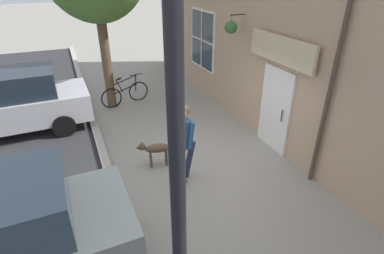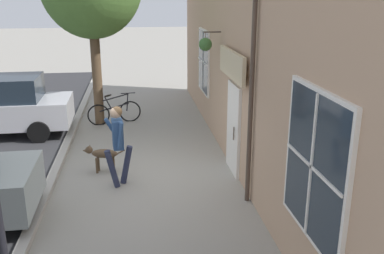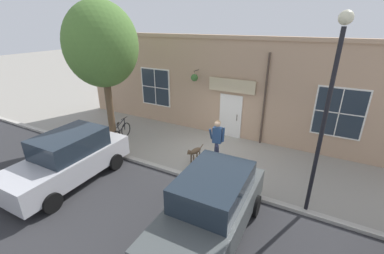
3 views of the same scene
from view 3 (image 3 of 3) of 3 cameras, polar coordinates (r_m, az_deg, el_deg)
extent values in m
plane|color=gray|center=(11.02, 4.50, -6.14)|extent=(90.00, 90.00, 0.00)
cube|color=#B2ADA3|center=(9.45, -0.61, -10.95)|extent=(0.20, 28.00, 0.12)
cube|color=tan|center=(12.24, 9.42, 8.02)|extent=(0.30, 18.00, 4.54)
cube|color=tan|center=(11.89, 10.17, 19.05)|extent=(0.42, 18.00, 0.16)
cube|color=white|center=(12.46, 8.55, 2.46)|extent=(0.10, 1.10, 2.10)
cube|color=#232D38|center=(12.45, 8.49, 2.20)|extent=(0.03, 0.90, 1.90)
cylinder|color=#47382D|center=(12.28, 9.93, 2.05)|extent=(0.03, 0.03, 0.30)
cube|color=beige|center=(11.95, 8.80, 9.09)|extent=(0.08, 2.20, 0.60)
cylinder|color=#47382D|center=(11.70, 15.81, 5.64)|extent=(0.09, 0.09, 4.09)
cylinder|color=#47382D|center=(12.42, 0.95, 12.45)|extent=(0.44, 0.04, 0.04)
cylinder|color=#47382D|center=(12.30, 0.54, 11.49)|extent=(0.01, 0.01, 0.34)
cone|color=#2D2823|center=(12.34, 0.54, 10.49)|extent=(0.32, 0.32, 0.18)
sphere|color=#3D6B33|center=(12.32, 0.54, 10.90)|extent=(0.34, 0.34, 0.34)
cube|color=white|center=(14.20, -8.08, 8.76)|extent=(0.08, 1.82, 2.02)
cube|color=#232D38|center=(14.18, -8.15, 8.73)|extent=(0.03, 1.70, 1.90)
cube|color=white|center=(14.16, -8.20, 8.72)|extent=(0.04, 0.04, 1.90)
cube|color=white|center=(14.16, -8.20, 8.72)|extent=(0.04, 1.70, 0.04)
cube|color=white|center=(11.55, 29.86, 2.75)|extent=(0.08, 1.82, 2.02)
cube|color=#232D38|center=(11.52, 29.86, 2.71)|extent=(0.03, 1.70, 1.90)
cube|color=white|center=(11.50, 29.86, 2.68)|extent=(0.04, 0.04, 1.90)
cube|color=white|center=(11.50, 29.86, 2.68)|extent=(0.04, 1.70, 0.04)
cylinder|color=#282D47|center=(10.14, 5.64, -6.08)|extent=(0.32, 0.16, 0.87)
cylinder|color=#282D47|center=(10.45, 5.31, -5.15)|extent=(0.32, 0.16, 0.87)
cube|color=#2D4C7A|center=(9.97, 5.63, -1.81)|extent=(0.26, 0.36, 0.63)
sphere|color=tan|center=(9.76, 5.70, 0.70)|extent=(0.24, 0.24, 0.24)
sphere|color=brown|center=(9.78, 5.76, 0.89)|extent=(0.23, 0.23, 0.23)
cylinder|color=#2D4C7A|center=(9.93, 6.98, -1.73)|extent=(0.17, 0.10, 0.57)
cylinder|color=#2D4C7A|center=(9.92, 4.20, -1.53)|extent=(0.34, 0.12, 0.52)
ellipsoid|color=brown|center=(10.27, 0.77, -5.33)|extent=(0.65, 0.35, 0.21)
cylinder|color=brown|center=(10.25, 0.40, -7.20)|extent=(0.06, 0.06, 0.38)
cylinder|color=brown|center=(10.32, -0.19, -6.96)|extent=(0.06, 0.06, 0.38)
cylinder|color=brown|center=(10.49, 1.70, -6.45)|extent=(0.06, 0.06, 0.38)
cylinder|color=brown|center=(10.57, 1.12, -6.21)|extent=(0.06, 0.06, 0.38)
sphere|color=brown|center=(9.99, -0.58, -5.67)|extent=(0.17, 0.17, 0.17)
cone|color=brown|center=(9.93, -0.99, -6.00)|extent=(0.12, 0.11, 0.09)
cone|color=brown|center=(9.93, -0.32, -5.33)|extent=(0.06, 0.06, 0.07)
cone|color=brown|center=(9.99, -0.76, -5.15)|extent=(0.06, 0.06, 0.07)
cylinder|color=brown|center=(10.52, 2.12, -4.34)|extent=(0.21, 0.08, 0.14)
cylinder|color=brown|center=(11.81, -17.71, 3.62)|extent=(0.30, 0.30, 3.32)
ellipsoid|color=#4C7533|center=(11.28, -19.40, 16.84)|extent=(3.06, 2.76, 3.37)
sphere|color=#4C7533|center=(11.52, -19.59, 14.21)|extent=(2.06, 2.06, 2.06)
torus|color=black|center=(13.01, -14.47, -0.56)|extent=(0.70, 0.13, 0.70)
torus|color=black|center=(12.17, -16.54, -2.43)|extent=(0.70, 0.13, 0.70)
cylinder|color=black|center=(12.51, -15.57, -0.63)|extent=(0.95, 0.32, 0.21)
cylinder|color=black|center=(12.31, -16.00, -0.35)|extent=(0.24, 0.10, 0.47)
cylinder|color=black|center=(12.43, -15.62, 0.82)|extent=(0.80, 0.27, 0.18)
cylinder|color=black|center=(12.83, -14.75, 0.62)|extent=(0.10, 0.06, 0.58)
cylinder|color=black|center=(12.75, -14.82, 1.93)|extent=(0.46, 0.08, 0.03)
ellipsoid|color=black|center=(12.21, -16.13, 0.77)|extent=(0.27, 0.17, 0.10)
cube|color=#B7B7BC|center=(9.95, -25.84, -7.36)|extent=(4.34, 1.85, 0.76)
cube|color=#1E2833|center=(9.75, -25.57, -3.15)|extent=(2.27, 1.60, 0.68)
cylinder|color=black|center=(8.90, -28.67, -14.53)|extent=(0.62, 0.19, 0.62)
cylinder|color=black|center=(10.25, -34.44, -10.81)|extent=(0.62, 0.19, 0.62)
cylinder|color=black|center=(10.26, -16.60, -7.44)|extent=(0.62, 0.19, 0.62)
cylinder|color=black|center=(11.45, -23.07, -5.10)|extent=(0.62, 0.19, 0.62)
cube|color=#474C4C|center=(6.95, 3.94, -18.70)|extent=(4.34, 1.85, 0.76)
cube|color=#1E2833|center=(6.67, 4.87, -12.93)|extent=(2.27, 1.60, 0.68)
cylinder|color=black|center=(6.72, -8.92, -25.37)|extent=(0.62, 0.19, 0.62)
cylinder|color=black|center=(8.00, 13.95, -16.59)|extent=(0.62, 0.19, 0.62)
cylinder|color=black|center=(8.42, 1.99, -13.55)|extent=(0.62, 0.19, 0.62)
cylinder|color=black|center=(7.47, 26.87, -1.13)|extent=(0.11, 0.11, 5.16)
sphere|color=beige|center=(6.98, 31.04, 20.13)|extent=(0.32, 0.32, 0.32)
camera|label=1|loc=(6.72, 41.73, 7.26)|focal=28.00mm
camera|label=2|loc=(10.36, 59.31, 4.89)|focal=40.00mm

